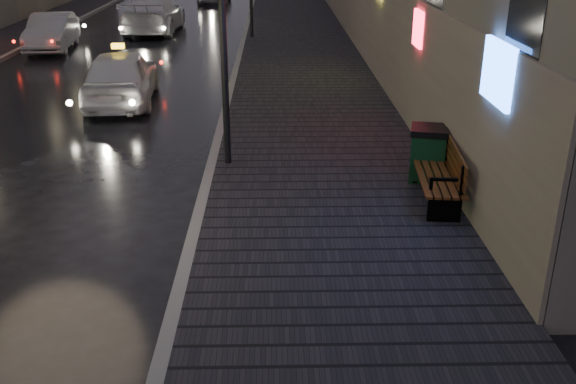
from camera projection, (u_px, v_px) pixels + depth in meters
The scene contains 10 objects.
ground at pixel (49, 341), 8.00m from camera, with size 120.00×120.00×0.00m, color black.
sidewalk at pixel (299, 42), 27.38m from camera, with size 4.60×58.00×0.15m, color black.
curb at pixel (243, 42), 27.34m from camera, with size 0.20×58.00×0.15m, color slate.
sidewalk_far at pixel (2, 43), 27.14m from camera, with size 2.40×58.00×0.15m, color black.
curb_far at pixel (33, 43), 27.17m from camera, with size 0.20×58.00×0.15m, color slate.
bench at pixel (443, 175), 11.42m from camera, with size 0.87×2.07×1.03m.
trash_bin at pixel (428, 153), 12.41m from camera, with size 0.84×0.84×1.07m.
taxi_near at pixel (121, 76), 18.21m from camera, with size 1.83×4.56×1.55m, color silver.
car_left_mid at pixel (52, 32), 25.95m from camera, with size 1.50×4.30×1.42m, color #9B9CA2.
taxi_mid at pixel (153, 14), 29.91m from camera, with size 2.31×5.68×1.65m, color white.
Camera 1 is at (2.85, -6.70, 4.83)m, focal length 40.00 mm.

